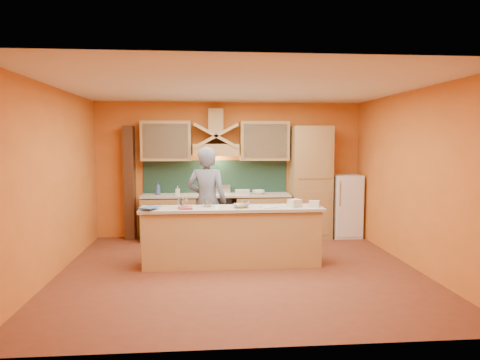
{
  "coord_description": "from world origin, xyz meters",
  "views": [
    {
      "loc": [
        -0.53,
        -6.44,
        2.0
      ],
      "look_at": [
        0.08,
        0.9,
        1.33
      ],
      "focal_mm": 32.0,
      "sensor_mm": 36.0,
      "label": 1
    }
  ],
  "objects": [
    {
      "name": "wall_front",
      "position": [
        0.0,
        -2.5,
        1.4
      ],
      "size": [
        5.5,
        0.02,
        2.8
      ],
      "primitive_type": "cube",
      "color": "orange",
      "rests_on": "floor"
    },
    {
      "name": "jar_large",
      "position": [
        -0.88,
        0.24,
        1.03
      ],
      "size": [
        0.18,
        0.18,
        0.16
      ],
      "primitive_type": "cylinder",
      "rotation": [
        0.0,
        0.0,
        0.25
      ],
      "color": "white",
      "rests_on": "island_top"
    },
    {
      "name": "range_hood",
      "position": [
        -0.3,
        2.25,
        1.82
      ],
      "size": [
        0.92,
        0.5,
        0.24
      ],
      "primitive_type": "cube",
      "color": "tan",
      "rests_on": "wall_back"
    },
    {
      "name": "grocery_bag_b",
      "position": [
        1.21,
        0.21,
        1.0
      ],
      "size": [
        0.2,
        0.18,
        0.1
      ],
      "primitive_type": "cube",
      "rotation": [
        0.0,
        0.0,
        -0.39
      ],
      "color": "beige",
      "rests_on": "island_top"
    },
    {
      "name": "wall_left",
      "position": [
        -2.75,
        0.0,
        1.4
      ],
      "size": [
        0.02,
        5.0,
        2.8
      ],
      "primitive_type": "cube",
      "color": "orange",
      "rests_on": "floor"
    },
    {
      "name": "book_upper",
      "position": [
        -1.48,
        0.19,
        0.98
      ],
      "size": [
        0.34,
        0.38,
        0.02
      ],
      "primitive_type": "imported",
      "rotation": [
        0.0,
        0.0,
        -0.46
      ],
      "color": "#3F618C",
      "rests_on": "island_top"
    },
    {
      "name": "wall_right",
      "position": [
        2.75,
        0.0,
        1.4
      ],
      "size": [
        0.02,
        5.0,
        2.8
      ],
      "primitive_type": "cube",
      "color": "orange",
      "rests_on": "floor"
    },
    {
      "name": "mixing_bowl",
      "position": [
        0.04,
        0.23,
        0.98
      ],
      "size": [
        0.27,
        0.27,
        0.06
      ],
      "primitive_type": "imported",
      "rotation": [
        0.0,
        0.0,
        0.11
      ],
      "color": "silver",
      "rests_on": "island_top"
    },
    {
      "name": "ceiling",
      "position": [
        0.0,
        0.0,
        2.8
      ],
      "size": [
        5.5,
        5.0,
        0.01
      ],
      "primitive_type": "cube",
      "color": "white",
      "rests_on": "wall_back"
    },
    {
      "name": "pot_large",
      "position": [
        -0.48,
        2.09,
        0.98
      ],
      "size": [
        0.32,
        0.32,
        0.15
      ],
      "primitive_type": "cylinder",
      "rotation": [
        0.0,
        0.0,
        -0.37
      ],
      "color": "#B2B1B8",
      "rests_on": "stove"
    },
    {
      "name": "grocery_bag_a",
      "position": [
        0.9,
        0.23,
        1.01
      ],
      "size": [
        0.24,
        0.23,
        0.12
      ],
      "primitive_type": "cube",
      "rotation": [
        0.0,
        0.0,
        0.56
      ],
      "color": "beige",
      "rests_on": "island_top"
    },
    {
      "name": "trim_column_left",
      "position": [
        -2.05,
        2.35,
        1.15
      ],
      "size": [
        0.2,
        0.3,
        2.3
      ],
      "primitive_type": "cube",
      "color": "#472816",
      "rests_on": "floor"
    },
    {
      "name": "upper_cabinet_left",
      "position": [
        -1.3,
        2.33,
        2.0
      ],
      "size": [
        1.0,
        0.35,
        0.8
      ],
      "primitive_type": "cube",
      "color": "tan",
      "rests_on": "wall_back"
    },
    {
      "name": "hood_chimney",
      "position": [
        -0.3,
        2.35,
        2.4
      ],
      "size": [
        0.3,
        0.3,
        0.5
      ],
      "primitive_type": "cube",
      "color": "tan",
      "rests_on": "wall_back"
    },
    {
      "name": "island_body",
      "position": [
        -0.1,
        0.3,
        0.44
      ],
      "size": [
        2.8,
        0.55,
        0.88
      ],
      "primitive_type": "cube",
      "color": "tan",
      "rests_on": "floor"
    },
    {
      "name": "pantry_column",
      "position": [
        1.65,
        2.2,
        1.15
      ],
      "size": [
        0.8,
        0.6,
        2.3
      ],
      "primitive_type": "cube",
      "color": "tan",
      "rests_on": "floor"
    },
    {
      "name": "base_cabinet_left",
      "position": [
        -1.25,
        2.2,
        0.43
      ],
      "size": [
        1.1,
        0.6,
        0.86
      ],
      "primitive_type": "cube",
      "color": "tan",
      "rests_on": "floor"
    },
    {
      "name": "book_lower",
      "position": [
        -0.93,
        0.22,
        0.96
      ],
      "size": [
        0.23,
        0.29,
        0.03
      ],
      "primitive_type": "imported",
      "rotation": [
        0.0,
        0.0,
        0.11
      ],
      "color": "#BD4347",
      "rests_on": "island_top"
    },
    {
      "name": "island_top",
      "position": [
        -0.1,
        0.3,
        0.92
      ],
      "size": [
        2.9,
        0.62,
        0.05
      ],
      "primitive_type": "cube",
      "color": "beige",
      "rests_on": "island_body"
    },
    {
      "name": "dish_rack",
      "position": [
        0.22,
        2.04,
        0.97
      ],
      "size": [
        0.32,
        0.26,
        0.1
      ],
      "primitive_type": "cube",
      "rotation": [
        0.0,
        0.0,
        -0.13
      ],
      "color": "silver",
      "rests_on": "counter_top"
    },
    {
      "name": "pot_small",
      "position": [
        -0.25,
        2.36,
        0.97
      ],
      "size": [
        0.21,
        0.21,
        0.14
      ],
      "primitive_type": "cylinder",
      "rotation": [
        0.0,
        0.0,
        0.1
      ],
      "color": "silver",
      "rests_on": "stove"
    },
    {
      "name": "fridge",
      "position": [
        2.4,
        2.2,
        0.65
      ],
      "size": [
        0.58,
        0.6,
        1.3
      ],
      "primitive_type": "cube",
      "color": "white",
      "rests_on": "floor"
    },
    {
      "name": "kitchen_scale",
      "position": [
        0.11,
        0.26,
        0.99
      ],
      "size": [
        0.14,
        0.14,
        0.09
      ],
      "primitive_type": "cube",
      "rotation": [
        0.0,
        0.0,
        -0.33
      ],
      "color": "silver",
      "rests_on": "island_top"
    },
    {
      "name": "floor",
      "position": [
        0.0,
        0.0,
        0.0
      ],
      "size": [
        5.5,
        5.0,
        0.01
      ],
      "primitive_type": "cube",
      "color": "brown",
      "rests_on": "ground"
    },
    {
      "name": "stove",
      "position": [
        -0.3,
        2.2,
        0.45
      ],
      "size": [
        0.6,
        0.58,
        0.9
      ],
      "primitive_type": "cube",
      "color": "black",
      "rests_on": "floor"
    },
    {
      "name": "soap_bottle_b",
      "position": [
        -1.47,
        2.21,
        1.05
      ],
      "size": [
        0.14,
        0.14,
        0.26
      ],
      "primitive_type": "imported",
      "rotation": [
        0.0,
        0.0,
        0.58
      ],
      "color": "#354F93",
      "rests_on": "counter_top"
    },
    {
      "name": "bowl_back",
      "position": [
        0.56,
        2.16,
        0.96
      ],
      "size": [
        0.31,
        0.31,
        0.08
      ],
      "primitive_type": "imported",
      "rotation": [
        0.0,
        0.0,
        -0.26
      ],
      "color": "white",
      "rests_on": "counter_top"
    },
    {
      "name": "upper_cabinet_right",
      "position": [
        0.7,
        2.33,
        2.0
      ],
      "size": [
        1.0,
        0.35,
        0.8
      ],
      "primitive_type": "cube",
      "color": "tan",
      "rests_on": "wall_back"
    },
    {
      "name": "counter_top",
      "position": [
        -0.3,
        2.2,
        0.9
      ],
      "size": [
        3.0,
        0.62,
        0.04
      ],
      "primitive_type": "cube",
      "color": "beige",
      "rests_on": "base_cabinet_left"
    },
    {
      "name": "cloth",
      "position": [
        0.48,
        0.2,
        0.95
      ],
      "size": [
        0.29,
        0.26,
        0.02
      ],
      "primitive_type": "cube",
      "rotation": [
        0.0,
        0.0,
        0.49
      ],
      "color": "beige",
      "rests_on": "island_top"
    },
    {
      "name": "jar_small",
      "position": [
        -0.49,
        0.39,
        1.01
      ],
      "size": [
        0.17,
        0.17,
        0.13
      ],
      "primitive_type": "cylinder",
      "rotation": [
        0.0,
        0.0,
        -0.41
      ],
      "color": "silver",
      "rests_on": "island_top"
    },
    {
      "name": "base_cabinet_right",
      "position": [
        0.65,
        2.2,
        0.43
      ],
      "size": [
        1.1,
        0.6,
        0.86
      ],
      "primitive_type": "cube",
      "color": "tan",
      "rests_on": "floor"
    },
    {
      "name": "person",
      "position": [
        -0.5,
        0.88,
        0.95
      ],
      "size": [
        0.79,
        0.62,
        1.9
      ],
      "primitive_type": "imported",
      "rotation": [
        0.0,
        0.0,
        2.89
      ],
      "color": "slate",
      "rests_on": "floor"
    },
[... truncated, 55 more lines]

